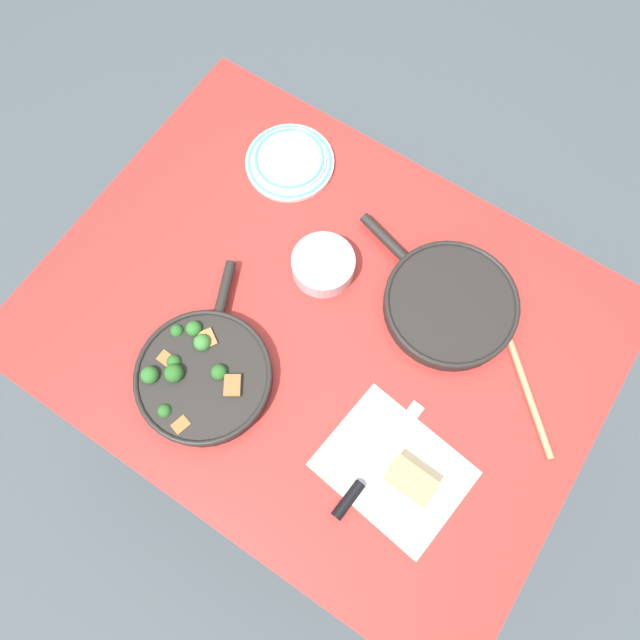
% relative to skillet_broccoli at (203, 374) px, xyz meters
% --- Properties ---
extents(ground_plane, '(14.00, 14.00, 0.00)m').
position_rel_skillet_broccoli_xyz_m(ground_plane, '(-0.14, -0.24, -0.78)').
color(ground_plane, '#424C51').
extents(dining_table_red, '(1.26, 0.96, 0.75)m').
position_rel_skillet_broccoli_xyz_m(dining_table_red, '(-0.14, -0.24, -0.10)').
color(dining_table_red, '#B72D28').
rests_on(dining_table_red, ground_plane).
extents(skillet_broccoli, '(0.30, 0.40, 0.07)m').
position_rel_skillet_broccoli_xyz_m(skillet_broccoli, '(0.00, 0.00, 0.00)').
color(skillet_broccoli, black).
rests_on(skillet_broccoli, dining_table_red).
extents(skillet_eggs, '(0.43, 0.30, 0.04)m').
position_rel_skillet_broccoli_xyz_m(skillet_eggs, '(-0.36, -0.43, -0.00)').
color(skillet_eggs, black).
rests_on(skillet_eggs, dining_table_red).
extents(wooden_spoon, '(0.30, 0.28, 0.02)m').
position_rel_skillet_broccoli_xyz_m(wooden_spoon, '(-0.54, -0.42, -0.02)').
color(wooden_spoon, tan).
rests_on(wooden_spoon, dining_table_red).
extents(parchment_sheet, '(0.32, 0.26, 0.00)m').
position_rel_skillet_broccoli_xyz_m(parchment_sheet, '(-0.45, -0.06, -0.02)').
color(parchment_sheet, beige).
rests_on(parchment_sheet, dining_table_red).
extents(grater_knife, '(0.05, 0.29, 0.02)m').
position_rel_skillet_broccoli_xyz_m(grater_knife, '(-0.41, -0.02, -0.02)').
color(grater_knife, silver).
rests_on(grater_knife, dining_table_red).
extents(cheese_block, '(0.10, 0.06, 0.04)m').
position_rel_skillet_broccoli_xyz_m(cheese_block, '(-0.49, -0.06, -0.00)').
color(cheese_block, '#E0C15B').
rests_on(cheese_block, dining_table_red).
extents(dinner_plate_stack, '(0.22, 0.22, 0.03)m').
position_rel_skillet_broccoli_xyz_m(dinner_plate_stack, '(0.15, -0.55, -0.01)').
color(dinner_plate_stack, silver).
rests_on(dinner_plate_stack, dining_table_red).
extents(prep_bowl_steel, '(0.15, 0.15, 0.05)m').
position_rel_skillet_broccoli_xyz_m(prep_bowl_steel, '(-0.08, -0.36, 0.00)').
color(prep_bowl_steel, '#B7B7BC').
rests_on(prep_bowl_steel, dining_table_red).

